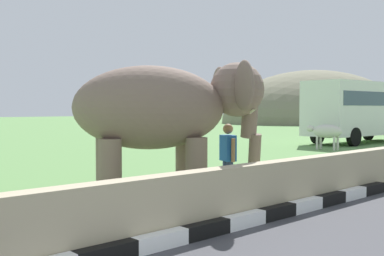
{
  "coord_description": "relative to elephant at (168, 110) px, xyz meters",
  "views": [
    {
      "loc": [
        -3.14,
        -1.61,
        1.99
      ],
      "look_at": [
        3.33,
        5.37,
        1.6
      ],
      "focal_mm": 44.05,
      "sensor_mm": 36.0,
      "label": 1
    }
  ],
  "objects": [
    {
      "name": "barrier_parapet",
      "position": [
        -1.05,
        -1.99,
        -1.46
      ],
      "size": [
        28.0,
        0.36,
        1.0
      ],
      "primitive_type": "cube",
      "color": "tan",
      "rests_on": "ground_plane"
    },
    {
      "name": "person_handler",
      "position": [
        1.56,
        -0.24,
        -1.03
      ],
      "size": [
        0.37,
        0.61,
        1.66
      ],
      "color": "navy",
      "rests_on": "ground_plane"
    },
    {
      "name": "hill_east",
      "position": [
        51.95,
        29.72,
        -1.96
      ],
      "size": [
        29.27,
        23.42,
        14.8
      ],
      "color": "#75735B",
      "rests_on": "ground_plane"
    },
    {
      "name": "cow_near",
      "position": [
        14.09,
        4.86,
        -1.09
      ],
      "size": [
        0.69,
        1.9,
        1.23
      ],
      "color": "beige",
      "rests_on": "ground_plane"
    },
    {
      "name": "elephant",
      "position": [
        0.0,
        0.0,
        0.0
      ],
      "size": [
        3.97,
        3.39,
        2.98
      ],
      "color": "#7B6458",
      "rests_on": "ground_plane"
    },
    {
      "name": "bus_white",
      "position": [
        19.71,
        5.95,
        0.12
      ],
      "size": [
        8.54,
        3.02,
        3.5
      ],
      "color": "silver",
      "rests_on": "ground_plane"
    }
  ]
}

